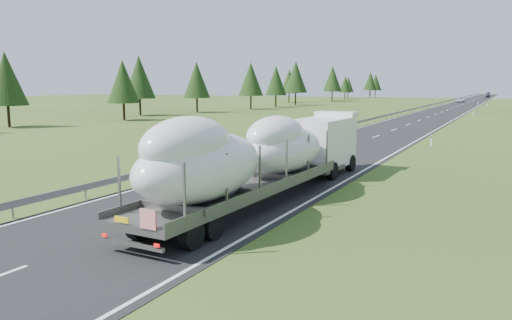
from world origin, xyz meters
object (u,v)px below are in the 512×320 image
at_px(distant_car_dark, 488,96).
at_px(distant_car_blue, 488,93).
at_px(highway_sign, 478,106).
at_px(distant_van, 461,100).
at_px(boat_truck, 263,153).

bearing_deg(distant_car_dark, distant_car_blue, 97.39).
height_order(highway_sign, distant_van, highway_sign).
distance_m(distant_van, distant_car_dark, 66.31).
xyz_separation_m(boat_truck, distant_car_dark, (0.03, 214.33, -1.64)).
relative_size(distant_car_dark, distant_car_blue, 0.99).
height_order(highway_sign, boat_truck, boat_truck).
distance_m(boat_truck, distant_car_blue, 293.55).
height_order(distant_car_dark, distant_car_blue, distant_car_dark).
bearing_deg(distant_van, highway_sign, -86.68).
distance_m(highway_sign, distant_van, 72.42).
relative_size(distant_van, distant_car_blue, 1.20).
xyz_separation_m(distant_van, distant_car_dark, (4.81, 66.13, 0.00)).
bearing_deg(distant_car_blue, distant_van, -86.68).
relative_size(boat_truck, distant_car_blue, 4.81).
distance_m(distant_van, distant_car_blue, 145.34).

